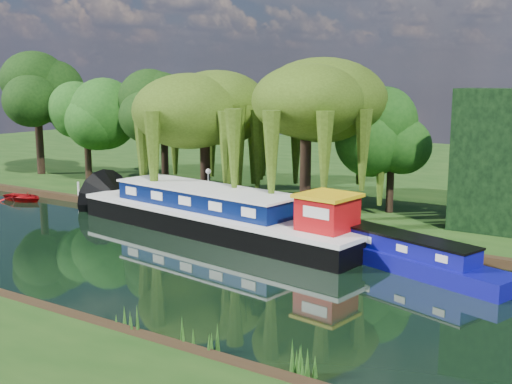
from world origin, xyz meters
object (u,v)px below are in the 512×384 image
Objects in this scene: red_dinghy at (23,201)px; white_cruiser at (327,256)px; dutch_barge at (220,215)px.

white_cruiser reaches higher than red_dinghy.
dutch_barge is 5.95× the size of red_dinghy.
dutch_barge is at bearing -92.24° from red_dinghy.
dutch_barge reaches higher than red_dinghy.
white_cruiser is at bearing 0.81° from dutch_barge.
red_dinghy is 1.38× the size of white_cruiser.
white_cruiser is at bearing -94.35° from red_dinghy.
white_cruiser is (7.53, -0.92, -1.05)m from dutch_barge.
dutch_barge is 8.20× the size of white_cruiser.
dutch_barge is 7.66m from white_cruiser.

